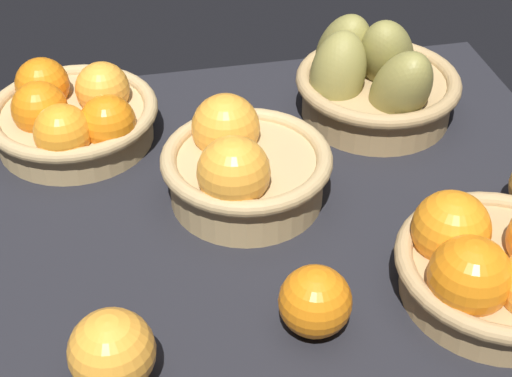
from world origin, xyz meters
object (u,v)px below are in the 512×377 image
(basket_far_right_pears, at_px, (372,81))
(loose_orange_side_gap, at_px, (315,302))
(loose_orange_front_gap, at_px, (112,352))
(basket_center, at_px, (242,166))
(basket_far_left, at_px, (73,115))
(basket_near_right, at_px, (500,266))

(basket_far_right_pears, bearing_deg, loose_orange_side_gap, -115.98)
(basket_far_right_pears, bearing_deg, loose_orange_front_gap, -134.02)
(basket_center, distance_m, loose_orange_side_gap, 0.22)
(basket_far_left, bearing_deg, loose_orange_side_gap, -59.13)
(loose_orange_side_gap, bearing_deg, loose_orange_front_gap, -172.48)
(loose_orange_front_gap, bearing_deg, basket_near_right, 4.21)
(basket_far_right_pears, xyz_separation_m, basket_far_left, (-0.41, 0.01, -0.01))
(basket_far_right_pears, xyz_separation_m, basket_near_right, (0.02, -0.36, -0.01))
(basket_far_left, relative_size, loose_orange_side_gap, 3.04)
(basket_far_right_pears, xyz_separation_m, basket_center, (-0.21, -0.15, -0.00))
(loose_orange_front_gap, bearing_deg, basket_center, 55.47)
(loose_orange_side_gap, bearing_deg, basket_center, 98.39)
(basket_near_right, bearing_deg, loose_orange_front_gap, -175.79)
(basket_center, bearing_deg, basket_far_left, 140.32)
(basket_far_left, bearing_deg, basket_center, -39.68)
(basket_near_right, relative_size, basket_far_left, 0.98)
(basket_near_right, bearing_deg, basket_far_right_pears, 92.95)
(basket_far_right_pears, distance_m, loose_orange_front_gap, 0.55)
(basket_far_right_pears, relative_size, loose_orange_front_gap, 3.08)
(basket_far_right_pears, relative_size, loose_orange_side_gap, 3.42)
(basket_far_right_pears, relative_size, basket_far_left, 1.13)
(basket_far_left, bearing_deg, basket_far_right_pears, -2.08)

